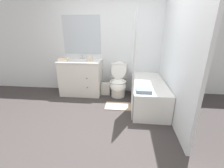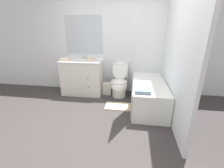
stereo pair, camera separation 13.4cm
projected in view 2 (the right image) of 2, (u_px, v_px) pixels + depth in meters
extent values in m
plane|color=#383333|center=(99.00, 127.00, 2.60)|extent=(14.00, 14.00, 0.00)
cube|color=silver|center=(113.00, 44.00, 3.78)|extent=(8.00, 0.05, 2.50)
cube|color=#B2BCC6|center=(84.00, 35.00, 3.78)|extent=(0.95, 0.01, 0.93)
cube|color=silver|center=(174.00, 49.00, 2.79)|extent=(0.05, 2.70, 2.50)
cube|color=silver|center=(83.00, 77.00, 3.88)|extent=(1.00, 0.57, 0.85)
cube|color=white|center=(82.00, 61.00, 3.72)|extent=(1.02, 0.59, 0.03)
cylinder|color=white|center=(82.00, 62.00, 3.74)|extent=(0.34, 0.34, 0.10)
sphere|color=#382D23|center=(88.00, 78.00, 3.54)|extent=(0.02, 0.02, 0.02)
sphere|color=#382D23|center=(88.00, 87.00, 3.62)|extent=(0.02, 0.02, 0.02)
cylinder|color=silver|center=(84.00, 58.00, 3.91)|extent=(0.04, 0.04, 0.04)
cylinder|color=silver|center=(84.00, 56.00, 3.85)|extent=(0.02, 0.11, 0.09)
cylinder|color=silver|center=(82.00, 58.00, 3.91)|extent=(0.03, 0.03, 0.04)
cylinder|color=silver|center=(86.00, 58.00, 3.90)|extent=(0.03, 0.03, 0.04)
cylinder|color=white|center=(119.00, 92.00, 3.76)|extent=(0.34, 0.34, 0.23)
ellipsoid|color=white|center=(119.00, 86.00, 3.64)|extent=(0.40, 0.48, 0.30)
torus|color=white|center=(119.00, 82.00, 3.61)|extent=(0.39, 0.39, 0.04)
cube|color=white|center=(120.00, 70.00, 3.85)|extent=(0.40, 0.18, 0.38)
ellipsoid|color=white|center=(120.00, 70.00, 3.73)|extent=(0.38, 0.14, 0.45)
cube|color=white|center=(148.00, 94.00, 3.26)|extent=(0.68, 1.52, 0.54)
cube|color=#A8ADAE|center=(149.00, 83.00, 3.17)|extent=(0.56, 1.40, 0.01)
cube|color=white|center=(133.00, 67.00, 2.72)|extent=(0.01, 0.59, 1.92)
cube|color=silver|center=(107.00, 88.00, 3.90)|extent=(0.23, 0.19, 0.30)
cube|color=beige|center=(91.00, 59.00, 3.65)|extent=(0.13, 0.14, 0.09)
ellipsoid|color=white|center=(91.00, 56.00, 3.63)|extent=(0.06, 0.04, 0.03)
cube|color=beige|center=(65.00, 59.00, 3.61)|extent=(0.22, 0.12, 0.08)
cube|color=slate|center=(143.00, 91.00, 2.67)|extent=(0.27, 0.25, 0.06)
cube|color=tan|center=(118.00, 106.00, 3.29)|extent=(0.56, 0.36, 0.02)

